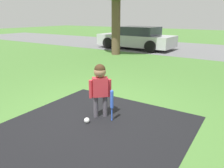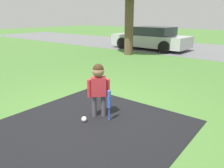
{
  "view_description": "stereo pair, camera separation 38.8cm",
  "coord_description": "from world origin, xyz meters",
  "px_view_note": "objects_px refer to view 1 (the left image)",
  "views": [
    {
      "loc": [
        2.53,
        -3.13,
        1.84
      ],
      "look_at": [
        0.27,
        0.34,
        0.55
      ],
      "focal_mm": 35.0,
      "sensor_mm": 36.0,
      "label": 1
    },
    {
      "loc": [
        2.85,
        -2.91,
        1.84
      ],
      "look_at": [
        0.27,
        0.34,
        0.55
      ],
      "focal_mm": 35.0,
      "sensor_mm": 36.0,
      "label": 2
    }
  ],
  "objects_px": {
    "baseball_bat": "(112,101)",
    "parked_car": "(136,38)",
    "sports_ball": "(87,120)",
    "child": "(100,83)"
  },
  "relations": [
    {
      "from": "parked_car",
      "to": "sports_ball",
      "type": "bearing_deg",
      "value": 113.91
    },
    {
      "from": "parked_car",
      "to": "baseball_bat",
      "type": "bearing_deg",
      "value": 116.52
    },
    {
      "from": "baseball_bat",
      "to": "sports_ball",
      "type": "xyz_separation_m",
      "value": [
        -0.33,
        -0.32,
        -0.34
      ]
    },
    {
      "from": "baseball_bat",
      "to": "parked_car",
      "type": "xyz_separation_m",
      "value": [
        -3.83,
        8.5,
        0.21
      ]
    },
    {
      "from": "child",
      "to": "sports_ball",
      "type": "distance_m",
      "value": 0.71
    },
    {
      "from": "child",
      "to": "parked_car",
      "type": "height_order",
      "value": "parked_car"
    },
    {
      "from": "sports_ball",
      "to": "baseball_bat",
      "type": "bearing_deg",
      "value": 44.62
    },
    {
      "from": "sports_ball",
      "to": "child",
      "type": "bearing_deg",
      "value": 81.27
    },
    {
      "from": "child",
      "to": "parked_car",
      "type": "xyz_separation_m",
      "value": [
        -3.55,
        8.47,
        -0.06
      ]
    },
    {
      "from": "child",
      "to": "baseball_bat",
      "type": "distance_m",
      "value": 0.39
    }
  ]
}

